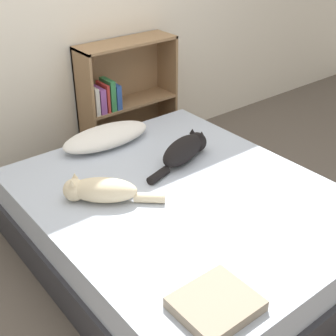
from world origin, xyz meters
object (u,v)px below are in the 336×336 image
Objects in this scene: bed at (183,225)px; cat_dark at (185,150)px; cat_light at (100,190)px; bookshelf at (122,100)px; pillow at (106,137)px.

cat_dark is (0.25, 0.29, 0.30)m from bed.
cat_light is 0.48× the size of bookshelf.
cat_dark is at bearing 49.23° from bed.
pillow is 0.65m from bookshelf.
cat_light is (-0.40, 0.23, 0.28)m from bed.
cat_light is at bearing 149.79° from bed.
bookshelf is (0.83, 1.02, -0.01)m from cat_light.
cat_light is 1.31m from bookshelf.
bookshelf is at bearing 71.14° from bed.
bed is 0.54m from cat_light.
bookshelf is (0.44, 0.47, 0.00)m from pillow.
cat_dark is at bearing -133.06° from cat_light.
cat_light reaches higher than bed.
bed is 0.48m from cat_dark.
cat_dark is 0.98m from bookshelf.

